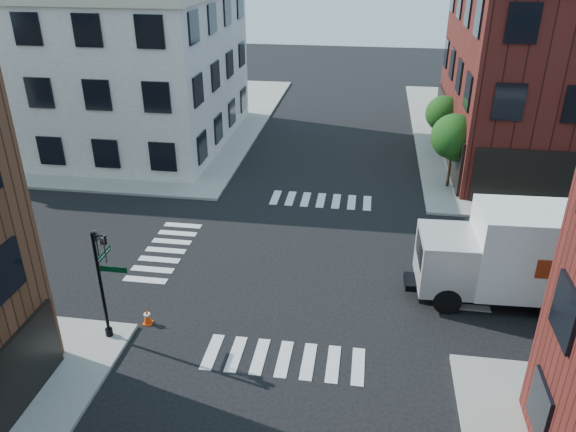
# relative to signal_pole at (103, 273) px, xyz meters

# --- Properties ---
(ground) EXTENTS (120.00, 120.00, 0.00)m
(ground) POSITION_rel_signal_pole_xyz_m (6.72, 6.68, -2.86)
(ground) COLOR black
(ground) RESTS_ON ground
(sidewalk_nw) EXTENTS (30.00, 30.00, 0.15)m
(sidewalk_nw) POSITION_rel_signal_pole_xyz_m (-14.28, 27.68, -2.78)
(sidewalk_nw) COLOR gray
(sidewalk_nw) RESTS_ON ground
(building_nw) EXTENTS (22.00, 16.00, 11.00)m
(building_nw) POSITION_rel_signal_pole_xyz_m (-12.28, 22.68, 2.64)
(building_nw) COLOR beige
(building_nw) RESTS_ON ground
(tree_near) EXTENTS (2.69, 2.69, 4.49)m
(tree_near) POSITION_rel_signal_pole_xyz_m (14.28, 16.65, 0.30)
(tree_near) COLOR black
(tree_near) RESTS_ON ground
(tree_far) EXTENTS (2.43, 2.43, 4.07)m
(tree_far) POSITION_rel_signal_pole_xyz_m (14.28, 22.65, 0.02)
(tree_far) COLOR black
(tree_far) RESTS_ON ground
(signal_pole) EXTENTS (1.29, 1.24, 4.60)m
(signal_pole) POSITION_rel_signal_pole_xyz_m (0.00, 0.00, 0.00)
(signal_pole) COLOR black
(signal_pole) RESTS_ON ground
(box_truck) EXTENTS (9.38, 3.17, 4.20)m
(box_truck) POSITION_rel_signal_pole_xyz_m (16.36, 4.90, -0.68)
(box_truck) COLOR silver
(box_truck) RESTS_ON ground
(traffic_cone) EXTENTS (0.36, 0.36, 0.66)m
(traffic_cone) POSITION_rel_signal_pole_xyz_m (1.02, 0.98, -2.54)
(traffic_cone) COLOR #E8400A
(traffic_cone) RESTS_ON ground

